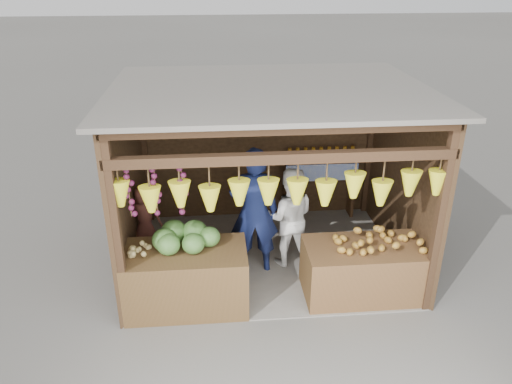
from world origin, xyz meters
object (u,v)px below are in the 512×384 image
(counter_right, at_px, (364,270))
(man_standing, at_px, (254,211))
(vendor_seated, at_px, (145,217))
(counter_left, at_px, (187,278))
(woman_standing, at_px, (289,217))

(counter_right, height_order, man_standing, man_standing)
(man_standing, relative_size, vendor_seated, 1.96)
(vendor_seated, bearing_deg, man_standing, 179.87)
(counter_left, distance_m, counter_right, 2.40)
(woman_standing, relative_size, vendor_seated, 1.57)
(man_standing, height_order, vendor_seated, man_standing)
(counter_right, bearing_deg, man_standing, 152.54)
(counter_left, height_order, counter_right, counter_left)
(man_standing, bearing_deg, counter_left, 41.69)
(counter_right, height_order, vendor_seated, vendor_seated)
(counter_left, xyz_separation_m, counter_right, (2.40, 0.04, -0.04))
(counter_left, bearing_deg, man_standing, 39.53)
(counter_left, relative_size, man_standing, 0.82)
(counter_left, relative_size, woman_standing, 1.02)
(man_standing, relative_size, woman_standing, 1.24)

